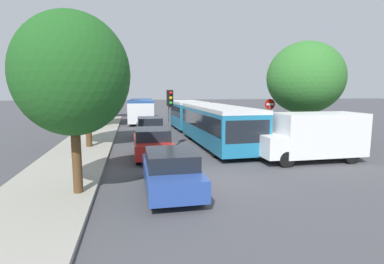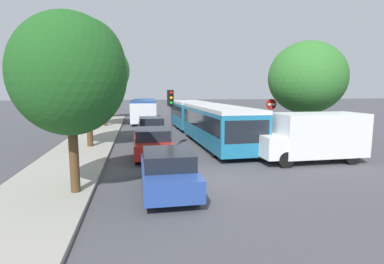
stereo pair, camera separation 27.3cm
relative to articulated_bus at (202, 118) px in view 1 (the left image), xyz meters
The scene contains 16 objects.
ground_plane 10.70m from the articulated_bus, 101.29° to the right, with size 200.00×200.00×0.00m, color #47474C.
kerb_strip_left 7.98m from the articulated_bus, behind, with size 3.20×32.96×0.14m, color #9E998E.
articulated_bus is the anchor object (origin of this frame).
city_bus_rear 13.16m from the articulated_bus, 107.34° to the left, with size 2.90×11.12×2.37m.
queued_car_blue 11.90m from the articulated_bus, 108.33° to the right, with size 1.71×4.04×1.40m.
queued_car_red 7.16m from the articulated_bus, 124.01° to the right, with size 1.80×4.23×1.47m.
queued_car_graphite 3.82m from the articulated_bus, behind, with size 1.81×4.25×1.48m.
white_van 8.97m from the articulated_bus, 66.85° to the right, with size 5.01×2.03×2.31m.
traffic_light 4.99m from the articulated_bus, 125.30° to the right, with size 0.36×0.39×3.40m.
no_entry_sign 4.76m from the articulated_bus, 33.10° to the right, with size 0.70×0.08×2.82m.
direction_sign_post 6.46m from the articulated_bus, 27.66° to the right, with size 0.10×1.40×3.60m.
tree_left_near 13.22m from the articulated_bus, 121.51° to the right, with size 3.47×3.47×5.73m.
tree_left_mid 8.62m from the articulated_bus, 158.85° to the right, with size 4.30×4.30×7.41m.
tree_left_far 11.37m from the articulated_bus, 135.26° to the left, with size 4.67×4.67×7.62m.
tree_left_distant 19.13m from the articulated_bus, 113.72° to the left, with size 3.30×3.30×6.12m.
tree_right_near 7.33m from the articulated_bus, 31.94° to the right, with size 4.75×4.75×6.40m.
Camera 1 is at (-2.88, -10.53, 3.37)m, focal length 28.00 mm.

